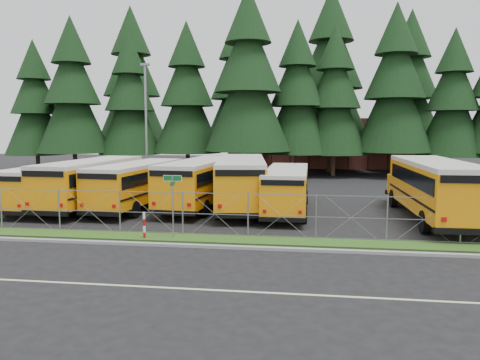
{
  "coord_description": "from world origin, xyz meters",
  "views": [
    {
      "loc": [
        4.55,
        -21.36,
        4.87
      ],
      "look_at": [
        0.92,
        4.0,
        2.0
      ],
      "focal_mm": 35.0,
      "sensor_mm": 36.0,
      "label": 1
    }
  ],
  "objects_px": {
    "bus_east": "(433,190)",
    "bus_3": "(140,185)",
    "bus_1": "(53,187)",
    "striped_bollard": "(144,226)",
    "bus_4": "(202,184)",
    "bus_2": "(95,184)",
    "bus_5": "(242,183)",
    "light_standard": "(146,120)",
    "street_sign": "(173,193)",
    "bus_6": "(287,191)"
  },
  "relations": [
    {
      "from": "bus_3",
      "to": "bus_east",
      "type": "distance_m",
      "value": 16.68
    },
    {
      "from": "bus_3",
      "to": "striped_bollard",
      "type": "height_order",
      "value": "bus_3"
    },
    {
      "from": "bus_3",
      "to": "bus_4",
      "type": "bearing_deg",
      "value": 19.18
    },
    {
      "from": "bus_1",
      "to": "bus_6",
      "type": "relative_size",
      "value": 1.0
    },
    {
      "from": "bus_1",
      "to": "striped_bollard",
      "type": "height_order",
      "value": "bus_1"
    },
    {
      "from": "bus_5",
      "to": "light_standard",
      "type": "height_order",
      "value": "light_standard"
    },
    {
      "from": "bus_2",
      "to": "bus_6",
      "type": "xyz_separation_m",
      "value": [
        11.76,
        -0.23,
        -0.17
      ]
    },
    {
      "from": "bus_3",
      "to": "street_sign",
      "type": "bearing_deg",
      "value": -54.69
    },
    {
      "from": "bus_1",
      "to": "bus_4",
      "type": "distance_m",
      "value": 9.11
    },
    {
      "from": "bus_4",
      "to": "light_standard",
      "type": "relative_size",
      "value": 1.1
    },
    {
      "from": "striped_bollard",
      "to": "bus_4",
      "type": "bearing_deg",
      "value": 85.47
    },
    {
      "from": "bus_1",
      "to": "bus_east",
      "type": "bearing_deg",
      "value": -0.69
    },
    {
      "from": "bus_6",
      "to": "striped_bollard",
      "type": "bearing_deg",
      "value": -128.6
    },
    {
      "from": "bus_east",
      "to": "light_standard",
      "type": "xyz_separation_m",
      "value": [
        -19.96,
        12.11,
        3.92
      ]
    },
    {
      "from": "striped_bollard",
      "to": "light_standard",
      "type": "bearing_deg",
      "value": 108.87
    },
    {
      "from": "bus_2",
      "to": "bus_3",
      "type": "distance_m",
      "value": 2.87
    },
    {
      "from": "bus_4",
      "to": "bus_5",
      "type": "height_order",
      "value": "bus_5"
    },
    {
      "from": "street_sign",
      "to": "bus_1",
      "type": "bearing_deg",
      "value": 144.79
    },
    {
      "from": "bus_4",
      "to": "bus_2",
      "type": "bearing_deg",
      "value": -165.87
    },
    {
      "from": "bus_1",
      "to": "light_standard",
      "type": "distance_m",
      "value": 12.31
    },
    {
      "from": "bus_east",
      "to": "bus_5",
      "type": "bearing_deg",
      "value": 168.37
    },
    {
      "from": "street_sign",
      "to": "bus_2",
      "type": "bearing_deg",
      "value": 134.38
    },
    {
      "from": "street_sign",
      "to": "striped_bollard",
      "type": "distance_m",
      "value": 1.91
    },
    {
      "from": "bus_2",
      "to": "street_sign",
      "type": "relative_size",
      "value": 3.97
    },
    {
      "from": "bus_5",
      "to": "light_standard",
      "type": "xyz_separation_m",
      "value": [
        -9.45,
        10.09,
        3.97
      ]
    },
    {
      "from": "bus_5",
      "to": "light_standard",
      "type": "distance_m",
      "value": 14.38
    },
    {
      "from": "bus_3",
      "to": "light_standard",
      "type": "relative_size",
      "value": 1.04
    },
    {
      "from": "bus_5",
      "to": "street_sign",
      "type": "height_order",
      "value": "bus_5"
    },
    {
      "from": "bus_east",
      "to": "bus_3",
      "type": "bearing_deg",
      "value": 174.63
    },
    {
      "from": "bus_2",
      "to": "bus_5",
      "type": "xyz_separation_m",
      "value": [
        8.98,
        0.82,
        0.07
      ]
    },
    {
      "from": "bus_1",
      "to": "light_standard",
      "type": "relative_size",
      "value": 0.97
    },
    {
      "from": "bus_4",
      "to": "light_standard",
      "type": "xyz_separation_m",
      "value": [
        -6.98,
        9.88,
        4.04
      ]
    },
    {
      "from": "bus_4",
      "to": "bus_east",
      "type": "xyz_separation_m",
      "value": [
        12.98,
        -2.24,
        0.12
      ]
    },
    {
      "from": "bus_2",
      "to": "bus_6",
      "type": "relative_size",
      "value": 1.13
    },
    {
      "from": "bus_4",
      "to": "bus_east",
      "type": "distance_m",
      "value": 13.17
    },
    {
      "from": "bus_6",
      "to": "street_sign",
      "type": "bearing_deg",
      "value": -123.56
    },
    {
      "from": "street_sign",
      "to": "light_standard",
      "type": "xyz_separation_m",
      "value": [
        -7.52,
        18.11,
        3.47
      ]
    },
    {
      "from": "light_standard",
      "to": "bus_2",
      "type": "bearing_deg",
      "value": -87.55
    },
    {
      "from": "street_sign",
      "to": "bus_5",
      "type": "bearing_deg",
      "value": 76.44
    },
    {
      "from": "street_sign",
      "to": "bus_3",
      "type": "bearing_deg",
      "value": 119.67
    },
    {
      "from": "bus_4",
      "to": "bus_5",
      "type": "xyz_separation_m",
      "value": [
        2.47,
        -0.21,
        0.07
      ]
    },
    {
      "from": "bus_3",
      "to": "bus_5",
      "type": "relative_size",
      "value": 0.91
    },
    {
      "from": "bus_2",
      "to": "striped_bollard",
      "type": "xyz_separation_m",
      "value": [
        5.83,
        -7.52,
        -0.86
      ]
    },
    {
      "from": "bus_1",
      "to": "bus_3",
      "type": "xyz_separation_m",
      "value": [
        5.33,
        0.64,
        0.09
      ]
    },
    {
      "from": "bus_1",
      "to": "street_sign",
      "type": "relative_size",
      "value": 3.52
    },
    {
      "from": "striped_bollard",
      "to": "bus_east",
      "type": "bearing_deg",
      "value": 24.83
    },
    {
      "from": "bus_6",
      "to": "light_standard",
      "type": "height_order",
      "value": "light_standard"
    },
    {
      "from": "light_standard",
      "to": "bus_5",
      "type": "bearing_deg",
      "value": -46.86
    },
    {
      "from": "bus_4",
      "to": "light_standard",
      "type": "bearing_deg",
      "value": 130.38
    },
    {
      "from": "bus_1",
      "to": "street_sign",
      "type": "xyz_separation_m",
      "value": [
        9.51,
        -6.72,
        0.74
      ]
    }
  ]
}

